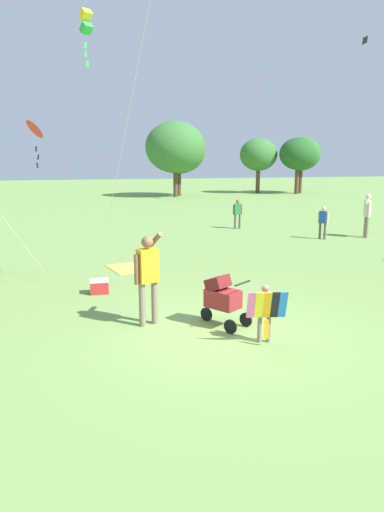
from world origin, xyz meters
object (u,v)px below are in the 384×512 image
object	(u,v)px
kite_orange_delta	(34,131)
cooler_box	(99,286)
stroller	(222,296)
person_couple_left	(238,211)
person_sitting_far	(367,212)
person_adult_flyer	(148,272)
kite_adult_black	(87,25)
person_kid_running	(323,220)
child_with_butterfly_kite	(265,308)
picnic_blanket	(130,268)

from	to	relation	value
kite_orange_delta	cooler_box	xyz separation A→B (m)	(1.51, -2.51, -3.81)
stroller	person_couple_left	size ratio (longest dim) A/B	0.77
person_sitting_far	kite_orange_delta	bearing A→B (deg)	-165.19
cooler_box	person_adult_flyer	bearing A→B (deg)	-69.87
person_couple_left	kite_adult_black	bearing A→B (deg)	-130.33
kite_orange_delta	person_kid_running	world-z (taller)	kite_orange_delta
person_couple_left	person_kid_running	bearing A→B (deg)	-53.78
child_with_butterfly_kite	person_couple_left	world-z (taller)	person_couple_left
person_couple_left	person_adult_flyer	bearing A→B (deg)	-115.88
person_adult_flyer	kite_adult_black	world-z (taller)	kite_adult_black
child_with_butterfly_kite	person_adult_flyer	xyz separation A→B (m)	(-1.92, 1.40, 0.43)
kite_adult_black	person_couple_left	distance (m)	11.66
child_with_butterfly_kite	cooler_box	size ratio (longest dim) A/B	2.41
person_sitting_far	person_kid_running	size ratio (longest dim) A/B	1.34
stroller	kite_adult_black	distance (m)	7.67
person_kid_running	cooler_box	bearing A→B (deg)	-147.21
child_with_butterfly_kite	person_sitting_far	world-z (taller)	person_sitting_far
child_with_butterfly_kite	kite_orange_delta	distance (m)	8.38
person_sitting_far	person_couple_left	size ratio (longest dim) A/B	1.32
cooler_box	person_couple_left	bearing A→B (deg)	54.61
kite_adult_black	kite_orange_delta	world-z (taller)	kite_adult_black
person_kid_running	picnic_blanket	bearing A→B (deg)	-157.56
picnic_blanket	person_couple_left	bearing A→B (deg)	50.40
person_kid_running	person_adult_flyer	bearing A→B (deg)	-134.59
child_with_butterfly_kite	stroller	size ratio (longest dim) A/B	1.03
kite_orange_delta	kite_adult_black	bearing A→B (deg)	-33.76
stroller	picnic_blanket	bearing A→B (deg)	104.04
kite_adult_black	person_sitting_far	distance (m)	13.04
kite_orange_delta	person_sitting_far	bearing A→B (deg)	14.81
kite_adult_black	person_couple_left	xyz separation A→B (m)	(6.58, 7.75, -5.70)
person_sitting_far	cooler_box	distance (m)	12.50
person_adult_flyer	person_sitting_far	distance (m)	13.08
kite_adult_black	kite_orange_delta	distance (m)	3.10
cooler_box	kite_adult_black	bearing A→B (deg)	90.20
kite_adult_black	person_sitting_far	size ratio (longest dim) A/B	3.87
kite_orange_delta	person_couple_left	bearing A→B (deg)	39.83
person_adult_flyer	cooler_box	xyz separation A→B (m)	(-0.90, 2.45, -0.91)
person_kid_running	child_with_butterfly_kite	bearing A→B (deg)	-122.82
kite_adult_black	kite_orange_delta	size ratio (longest dim) A/B	1.61
person_adult_flyer	cooler_box	distance (m)	2.76
kite_adult_black	person_couple_left	bearing A→B (deg)	49.67
person_adult_flyer	person_kid_running	world-z (taller)	person_adult_flyer
child_with_butterfly_kite	person_kid_running	xyz separation A→B (m)	(6.25, 9.69, 0.12)
kite_orange_delta	person_sitting_far	distance (m)	13.30
person_adult_flyer	kite_adult_black	size ratio (longest dim) A/B	0.27
kite_orange_delta	picnic_blanket	xyz separation A→B (m)	(2.50, -0.00, -3.98)
person_kid_running	cooler_box	size ratio (longest dim) A/B	2.96
stroller	cooler_box	distance (m)	3.67
person_couple_left	person_kid_running	world-z (taller)	person_couple_left
child_with_butterfly_kite	cooler_box	xyz separation A→B (m)	(-2.82, 3.85, -0.48)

